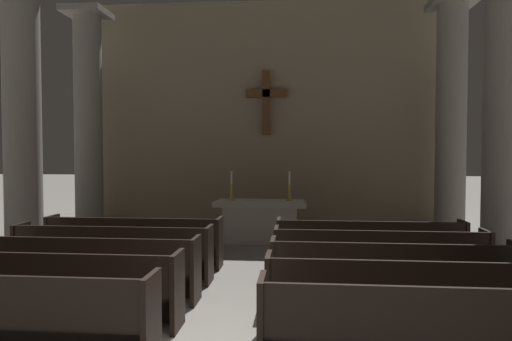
% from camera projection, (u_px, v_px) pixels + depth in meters
% --- Properties ---
extents(pew_left_row_2, '(3.34, 0.50, 0.95)m').
position_uv_depth(pew_left_row_2, '(48.00, 287.00, 5.65)').
color(pew_left_row_2, black).
rests_on(pew_left_row_2, ground).
extents(pew_left_row_3, '(3.34, 0.50, 0.95)m').
position_uv_depth(pew_left_row_3, '(85.00, 268.00, 6.63)').
color(pew_left_row_3, black).
rests_on(pew_left_row_3, ground).
extents(pew_left_row_4, '(3.34, 0.50, 0.95)m').
position_uv_depth(pew_left_row_4, '(113.00, 253.00, 7.62)').
color(pew_left_row_4, black).
rests_on(pew_left_row_4, ground).
extents(pew_left_row_5, '(3.34, 0.50, 0.95)m').
position_uv_depth(pew_left_row_5, '(134.00, 241.00, 8.60)').
color(pew_left_row_5, black).
rests_on(pew_left_row_5, ground).
extents(pew_right_row_1, '(3.34, 0.50, 0.95)m').
position_uv_depth(pew_right_row_1, '(436.00, 331.00, 4.26)').
color(pew_right_row_1, black).
rests_on(pew_right_row_1, ground).
extents(pew_right_row_2, '(3.34, 0.50, 0.95)m').
position_uv_depth(pew_right_row_2, '(410.00, 298.00, 5.25)').
color(pew_right_row_2, black).
rests_on(pew_right_row_2, ground).
extents(pew_right_row_3, '(3.34, 0.50, 0.95)m').
position_uv_depth(pew_right_row_3, '(392.00, 275.00, 6.23)').
color(pew_right_row_3, black).
rests_on(pew_right_row_3, ground).
extents(pew_right_row_4, '(3.34, 0.50, 0.95)m').
position_uv_depth(pew_right_row_4, '(379.00, 258.00, 7.22)').
color(pew_right_row_4, black).
rests_on(pew_right_row_4, ground).
extents(pew_right_row_5, '(3.34, 0.50, 0.95)m').
position_uv_depth(pew_right_row_5, '(369.00, 246.00, 8.20)').
color(pew_right_row_5, black).
rests_on(pew_right_row_5, ground).
extents(column_left_second, '(1.09, 1.09, 5.95)m').
position_uv_depth(column_left_second, '(22.00, 117.00, 9.20)').
color(column_left_second, gray).
rests_on(column_left_second, ground).
extents(column_right_second, '(1.09, 1.09, 5.95)m').
position_uv_depth(column_right_second, '(504.00, 113.00, 8.34)').
color(column_right_second, gray).
rests_on(column_right_second, ground).
extents(column_left_third, '(1.09, 1.09, 5.95)m').
position_uv_depth(column_left_third, '(88.00, 126.00, 12.10)').
color(column_left_third, gray).
rests_on(column_left_third, ground).
extents(column_right_third, '(1.09, 1.09, 5.95)m').
position_uv_depth(column_right_third, '(451.00, 123.00, 11.25)').
color(column_right_third, gray).
rests_on(column_right_third, ground).
extents(altar, '(2.20, 0.90, 1.01)m').
position_uv_depth(altar, '(260.00, 220.00, 10.96)').
color(altar, '#A8A399').
rests_on(altar, ground).
extents(candlestick_left, '(0.16, 0.16, 0.71)m').
position_uv_depth(candlestick_left, '(232.00, 191.00, 11.00)').
color(candlestick_left, '#B79338').
rests_on(candlestick_left, altar).
extents(candlestick_right, '(0.16, 0.16, 0.71)m').
position_uv_depth(candlestick_right, '(289.00, 191.00, 10.87)').
color(candlestick_right, '#B79338').
rests_on(candlestick_right, altar).
extents(apse_with_cross, '(10.50, 0.47, 6.49)m').
position_uv_depth(apse_with_cross, '(267.00, 115.00, 13.11)').
color(apse_with_cross, gray).
rests_on(apse_with_cross, ground).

